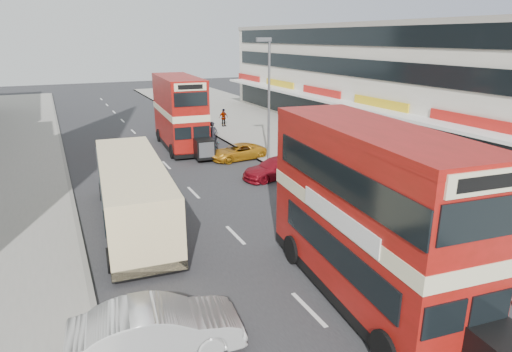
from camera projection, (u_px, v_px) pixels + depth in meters
ground at (347, 348)px, 12.12m from camera, size 160.00×160.00×0.00m
road_surface at (166, 165)px, 29.39m from camera, size 12.00×90.00×0.01m
pavement_right at (319, 146)px, 34.22m from camera, size 12.00×90.00×0.15m
kerb_left at (68, 176)px, 26.91m from camera, size 0.20×90.00×0.16m
kerb_right at (250, 154)px, 31.84m from camera, size 0.20×90.00×0.16m
commercial_row at (387, 79)px, 37.77m from camera, size 9.90×46.20×9.30m
street_lamp at (268, 91)px, 28.86m from camera, size 1.00×0.20×8.12m
bus_main at (369, 214)px, 13.80m from camera, size 3.61×10.13×5.46m
bus_second at (180, 112)px, 33.31m from camera, size 3.16×9.59×5.20m
coach at (133, 192)px, 19.53m from camera, size 3.43×10.55×2.75m
car_left_front at (157, 330)px, 11.71m from camera, size 4.70×2.08×1.50m
car_right_a at (276, 168)px, 26.60m from camera, size 4.42×2.25×1.23m
car_right_b at (238, 152)px, 30.59m from camera, size 4.08×2.15×1.09m
car_right_c at (186, 120)px, 41.41m from camera, size 4.21×2.14×1.37m
pedestrian_near at (329, 160)px, 27.02m from camera, size 0.75×0.69×1.67m
pedestrian_far at (223, 118)px, 41.19m from camera, size 1.02×0.58×1.64m
cyclist at (213, 141)px, 32.37m from camera, size 0.76×1.65×2.29m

